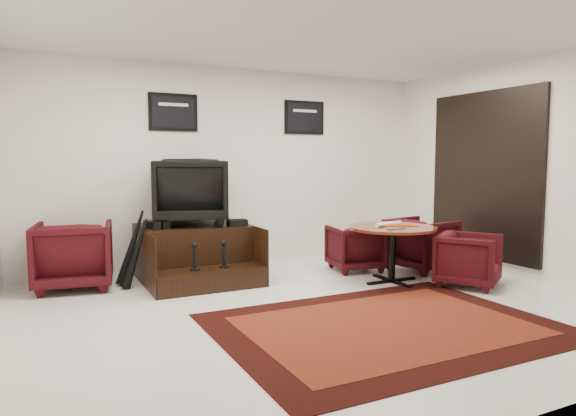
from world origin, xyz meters
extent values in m
plane|color=silver|center=(0.00, 0.00, 0.00)|extent=(6.00, 6.00, 0.00)
cube|color=white|center=(0.00, 2.50, 1.40)|extent=(6.00, 0.02, 2.80)
cube|color=white|center=(0.00, -2.50, 1.40)|extent=(6.00, 0.02, 2.80)
cube|color=white|center=(3.00, 0.00, 1.40)|extent=(0.02, 5.00, 2.80)
cube|color=white|center=(0.00, 0.00, 2.80)|extent=(6.00, 5.00, 0.02)
cube|color=black|center=(2.97, 0.70, 1.30)|extent=(0.05, 1.90, 2.30)
cube|color=black|center=(2.96, 0.70, 1.30)|extent=(0.02, 1.72, 2.12)
cube|color=black|center=(2.97, 0.70, 1.30)|extent=(0.03, 0.05, 2.12)
cube|color=black|center=(-0.90, 2.48, 2.15)|extent=(0.66, 0.03, 0.50)
cube|color=black|center=(-0.90, 2.46, 2.15)|extent=(0.58, 0.01, 0.42)
cube|color=silver|center=(-0.90, 2.46, 2.25)|extent=(0.40, 0.00, 0.04)
cube|color=black|center=(1.10, 2.48, 2.15)|extent=(0.66, 0.03, 0.50)
cube|color=black|center=(1.10, 2.46, 2.15)|extent=(0.58, 0.01, 0.42)
cube|color=silver|center=(1.10, 2.46, 2.25)|extent=(0.40, 0.00, 0.04)
cube|color=black|center=(0.20, -0.78, 0.00)|extent=(3.04, 2.28, 0.01)
cube|color=#4E190B|center=(0.20, -0.78, 0.01)|extent=(2.50, 1.74, 0.01)
cube|color=black|center=(-0.82, 1.91, 0.34)|extent=(1.33, 0.98, 0.69)
cube|color=black|center=(-0.82, 1.22, 0.12)|extent=(1.33, 0.39, 0.25)
cube|color=black|center=(-1.48, 1.71, 0.34)|extent=(0.02, 1.37, 0.69)
cube|color=black|center=(-0.16, 1.71, 0.34)|extent=(0.02, 1.37, 0.69)
cylinder|color=black|center=(-1.00, 1.22, 0.26)|extent=(0.11, 0.11, 0.02)
cylinder|color=black|center=(-1.00, 1.22, 0.39)|extent=(0.04, 0.04, 0.24)
sphere|color=black|center=(-1.00, 1.22, 0.54)|extent=(0.07, 0.07, 0.07)
cylinder|color=black|center=(-0.64, 1.22, 0.26)|extent=(0.11, 0.11, 0.02)
cylinder|color=black|center=(-0.64, 1.22, 0.39)|extent=(0.04, 0.04, 0.24)
sphere|color=black|center=(-0.64, 1.22, 0.54)|extent=(0.07, 0.07, 0.07)
imported|color=black|center=(-0.82, 1.96, 1.15)|extent=(1.11, 1.07, 0.93)
cube|color=black|center=(-1.37, 1.73, 0.74)|extent=(0.17, 0.28, 0.10)
cube|color=black|center=(-1.25, 1.77, 0.74)|extent=(0.17, 0.28, 0.10)
cube|color=black|center=(-0.35, 1.55, 0.73)|extent=(0.24, 0.18, 0.08)
imported|color=black|center=(-2.23, 2.00, 0.44)|extent=(0.96, 0.91, 0.87)
cylinder|color=#421709|center=(1.32, 0.58, 0.68)|extent=(1.07, 1.07, 0.03)
cylinder|color=black|center=(1.32, 0.58, 0.35)|extent=(0.09, 0.09, 0.63)
cube|color=black|center=(1.32, 0.58, 0.01)|extent=(0.71, 0.06, 0.03)
cube|color=black|center=(1.32, 0.58, 0.01)|extent=(0.06, 0.71, 0.03)
imported|color=black|center=(1.30, 1.36, 0.34)|extent=(0.77, 0.73, 0.68)
imported|color=black|center=(2.13, 0.97, 0.40)|extent=(0.85, 0.89, 0.79)
imported|color=black|center=(2.01, 0.00, 0.35)|extent=(0.92, 0.91, 0.70)
cylinder|color=white|center=(1.30, 0.64, 0.72)|extent=(0.42, 0.13, 0.05)
cylinder|color=orange|center=(1.40, 0.52, 0.70)|extent=(0.41, 0.20, 0.01)
cylinder|color=orange|center=(1.40, 0.62, 0.70)|extent=(0.43, 0.14, 0.01)
cylinder|color=#4C1933|center=(1.10, 0.35, 0.70)|extent=(0.10, 0.01, 0.01)
cylinder|color=#4C1933|center=(1.16, 0.35, 0.70)|extent=(0.10, 0.01, 0.01)
cylinder|color=#4C1933|center=(1.22, 0.35, 0.70)|extent=(0.10, 0.01, 0.01)
cylinder|color=#4C1933|center=(1.28, 0.35, 0.70)|extent=(0.10, 0.01, 0.01)
camera|label=1|loc=(-2.62, -4.45, 1.52)|focal=32.00mm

